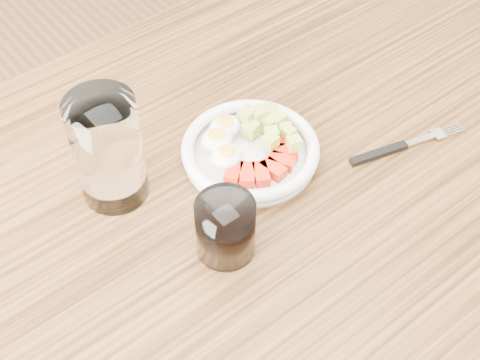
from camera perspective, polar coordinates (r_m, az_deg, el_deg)
The scene contains 5 objects.
dining_table at distance 1.04m, azimuth 0.78°, elevation -4.81°, with size 1.50×0.90×0.77m.
bowl at distance 0.99m, azimuth 0.82°, elevation 2.72°, with size 0.21×0.21×0.05m.
fork at distance 1.04m, azimuth 13.00°, elevation 2.64°, with size 0.19×0.07×0.01m.
water_glass at distance 0.92m, azimuth -11.20°, elevation 2.53°, with size 0.09×0.09×0.17m, color white.
coffee_glass at distance 0.87m, azimuth -1.24°, elevation -4.14°, with size 0.08×0.08×0.09m.
Camera 1 is at (-0.39, -0.47, 1.51)m, focal length 50.00 mm.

